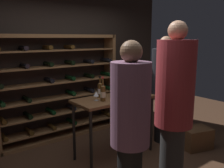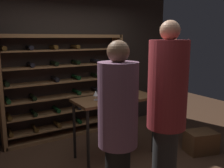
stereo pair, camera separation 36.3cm
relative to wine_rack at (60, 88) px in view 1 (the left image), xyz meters
name	(u,v)px [view 1 (the left image)]	position (x,y,z in m)	size (l,w,h in m)	color
ground_plane	(120,167)	(0.17, -1.54, -0.95)	(9.51, 9.51, 0.00)	#472D1E
back_wall	(62,58)	(0.17, 0.21, 0.54)	(4.70, 0.10, 2.98)	black
wine_rack	(60,88)	(0.00, 0.00, 0.00)	(2.33, 0.32, 1.92)	brown
tasting_table	(114,104)	(0.35, -1.18, -0.10)	(1.28, 0.58, 0.95)	brown
person_guest_khaki	(174,104)	(0.26, -2.39, 0.19)	(0.43, 0.43, 2.04)	#2B2B2B
person_guest_blue_shirt	(130,123)	(-0.33, -2.32, 0.07)	(0.40, 0.40, 1.84)	black
person_host_in_suit	(165,85)	(1.39, -1.28, 0.09)	(0.47, 0.47, 1.89)	black
wine_crate	(196,138)	(1.61, -1.83, -0.77)	(0.48, 0.34, 0.35)	brown
wine_bottle_black_capsule	(100,90)	(0.19, -1.03, 0.13)	(0.08, 0.08, 0.33)	#4C3314
wine_bottle_green_slim	(103,93)	(0.09, -1.24, 0.13)	(0.08, 0.08, 0.36)	#4C3314
wine_bottle_red_label	(113,88)	(0.39, -1.07, 0.13)	(0.08, 0.08, 0.34)	black
wine_glass_stemmed_center	(96,94)	(0.02, -1.16, 0.10)	(0.08, 0.08, 0.14)	silver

